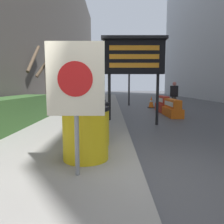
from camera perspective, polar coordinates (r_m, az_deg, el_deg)
name	(u,v)px	position (r m, az deg, el deg)	size (l,w,h in m)	color
ground_plane	(142,181)	(3.34, 7.88, -17.32)	(120.00, 120.00, 0.00)	#474749
sidewalk_left	(5,175)	(3.63, -26.21, -14.53)	(3.97, 56.00, 0.17)	gray
hedge_strip	(9,113)	(6.85, -25.37, -0.23)	(0.90, 4.90, 0.86)	#335628
bare_tree	(51,78)	(9.81, -15.69, 8.65)	(1.86, 1.91, 2.99)	#4C3D2D
barrel_drum_foreground	(86,133)	(3.58, -6.86, -5.45)	(0.77, 0.77, 0.86)	yellow
barrel_drum_middle	(91,124)	(4.43, -5.50, -3.09)	(0.77, 0.77, 0.86)	yellow
barrel_drum_back	(90,118)	(5.29, -5.76, -1.48)	(0.77, 0.77, 0.86)	yellow
warning_sign	(76,86)	(2.85, -9.44, 6.72)	(0.75, 0.08, 1.75)	gray
message_board	(134,57)	(7.71, 5.78, 14.04)	(2.22, 0.36, 3.02)	black
jersey_barrier_orange_far	(172,109)	(10.21, 15.52, 0.80)	(0.55, 1.73, 0.77)	orange
jersey_barrier_red_striped	(163,105)	(12.03, 13.13, 1.89)	(0.51, 1.64, 0.84)	red
traffic_cone_near	(151,102)	(13.92, 10.26, 2.58)	(0.42, 0.42, 0.75)	black
traffic_light_near_curb	(130,63)	(15.39, 4.60, 12.57)	(0.28, 0.44, 4.02)	#2D2D30
pedestrian_worker	(174,94)	(12.76, 15.96, 4.64)	(0.48, 0.39, 1.59)	#514C42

